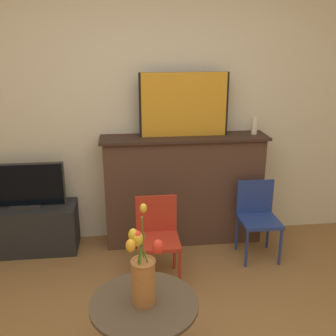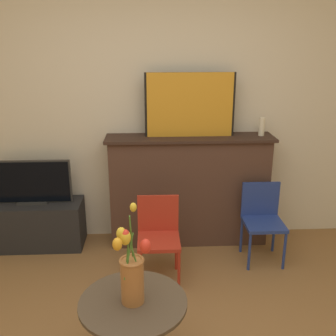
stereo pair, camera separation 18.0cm
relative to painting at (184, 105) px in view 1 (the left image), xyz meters
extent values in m
cube|color=beige|center=(-0.30, 0.18, 0.02)|extent=(8.00, 0.06, 2.70)
cube|color=#4C3328|center=(0.00, -0.01, -0.81)|extent=(1.47, 0.31, 1.05)
cube|color=#35231C|center=(0.00, -0.02, -0.30)|extent=(1.53, 0.35, 0.02)
cube|color=black|center=(0.00, 0.01, 0.00)|extent=(0.80, 0.02, 0.57)
cube|color=orange|center=(0.00, -0.01, 0.00)|extent=(0.76, 0.02, 0.57)
cylinder|color=silver|center=(0.66, -0.01, -0.20)|extent=(0.05, 0.05, 0.16)
cube|color=#232326|center=(-1.45, -0.05, -1.11)|extent=(0.88, 0.36, 0.44)
cube|color=#2D2D2D|center=(-1.45, -0.05, -0.88)|extent=(0.28, 0.12, 0.02)
cube|color=#2D2D2D|center=(-1.45, -0.04, -0.68)|extent=(0.73, 0.02, 0.41)
cube|color=black|center=(-1.45, -0.05, -0.68)|extent=(0.70, 0.02, 0.38)
cylinder|color=#B22D1E|center=(-0.45, -0.83, -1.16)|extent=(0.02, 0.02, 0.34)
cylinder|color=#B22D1E|center=(-0.15, -0.83, -1.16)|extent=(0.02, 0.02, 0.34)
cylinder|color=#B22D1E|center=(-0.45, -0.53, -1.16)|extent=(0.02, 0.02, 0.34)
cylinder|color=#B22D1E|center=(-0.15, -0.53, -1.16)|extent=(0.02, 0.02, 0.34)
cube|color=#B22D1E|center=(-0.30, -0.68, -0.97)|extent=(0.34, 0.34, 0.03)
cube|color=#B22D1E|center=(-0.30, -0.52, -0.80)|extent=(0.34, 0.02, 0.31)
cylinder|color=navy|center=(0.47, -0.57, -1.16)|extent=(0.02, 0.02, 0.34)
cylinder|color=navy|center=(0.77, -0.57, -1.16)|extent=(0.02, 0.02, 0.34)
cylinder|color=navy|center=(0.47, -0.27, -1.16)|extent=(0.02, 0.02, 0.34)
cylinder|color=navy|center=(0.77, -0.27, -1.16)|extent=(0.02, 0.02, 0.34)
cube|color=navy|center=(0.62, -0.42, -0.97)|extent=(0.34, 0.34, 0.03)
cube|color=navy|center=(0.62, -0.26, -0.80)|extent=(0.34, 0.02, 0.31)
cylinder|color=#4C3D2D|center=(-0.47, -1.65, -0.81)|extent=(0.60, 0.60, 0.02)
cylinder|color=#AD6B38|center=(-0.47, -1.65, -0.67)|extent=(0.13, 0.13, 0.25)
torus|color=#AD6B38|center=(-0.47, -1.65, -0.54)|extent=(0.13, 0.13, 0.02)
cylinder|color=#477A2D|center=(-0.45, -1.66, -0.53)|extent=(0.06, 0.03, 0.19)
ellipsoid|color=red|center=(-0.39, -1.69, -0.44)|extent=(0.06, 0.06, 0.08)
cylinder|color=#477A2D|center=(-0.46, -1.63, -0.45)|extent=(0.02, 0.08, 0.35)
ellipsoid|color=gold|center=(-0.45, -1.56, -0.28)|extent=(0.04, 0.04, 0.05)
cylinder|color=#477A2D|center=(-0.48, -1.67, -0.51)|extent=(0.02, 0.02, 0.25)
ellipsoid|color=red|center=(-0.49, -1.68, -0.39)|extent=(0.05, 0.05, 0.07)
cylinder|color=#477A2D|center=(-0.49, -1.66, -0.51)|extent=(0.03, 0.02, 0.26)
ellipsoid|color=gold|center=(-0.51, -1.67, -0.38)|extent=(0.05, 0.05, 0.07)
cylinder|color=#477A2D|center=(-0.48, -1.67, -0.51)|extent=(0.02, 0.02, 0.24)
ellipsoid|color=gold|center=(-0.49, -1.68, -0.40)|extent=(0.06, 0.06, 0.08)
cylinder|color=#477A2D|center=(-0.48, -1.67, -0.51)|extent=(0.06, 0.08, 0.24)
ellipsoid|color=orange|center=(-0.53, -1.74, -0.40)|extent=(0.05, 0.05, 0.07)
camera|label=1|loc=(-0.54, -3.45, 0.56)|focal=42.00mm
camera|label=2|loc=(-0.36, -3.46, 0.56)|focal=42.00mm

